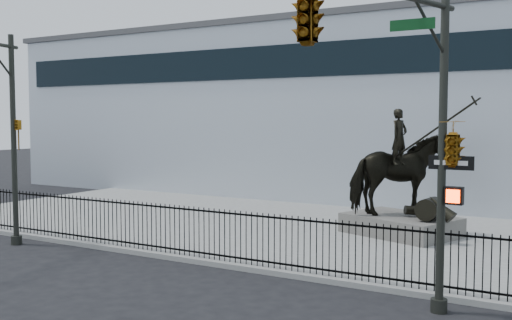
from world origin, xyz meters
The scene contains 7 objects.
ground centered at (0.00, 0.00, 0.00)m, with size 120.00×120.00×0.00m, color black.
plaza centered at (0.00, 7.00, 0.07)m, with size 30.00×12.00×0.15m, color gray.
building centered at (0.00, 20.00, 4.50)m, with size 44.00×14.00×9.00m, color #B6BBC6.
picket_fence centered at (0.00, 1.25, 0.90)m, with size 22.10×0.10×1.50m.
statue_plinth centered at (3.90, 7.66, 0.49)m, with size 3.63×2.50×0.68m, color #4F4D48.
equestrian_statue centered at (3.96, 7.63, 2.26)m, with size 4.40×3.54×3.94m.
traffic_signal_right centered at (6.47, -2.00, 4.85)m, with size 2.17×6.86×7.00m.
Camera 1 is at (10.02, -12.92, 4.25)m, focal length 42.00 mm.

